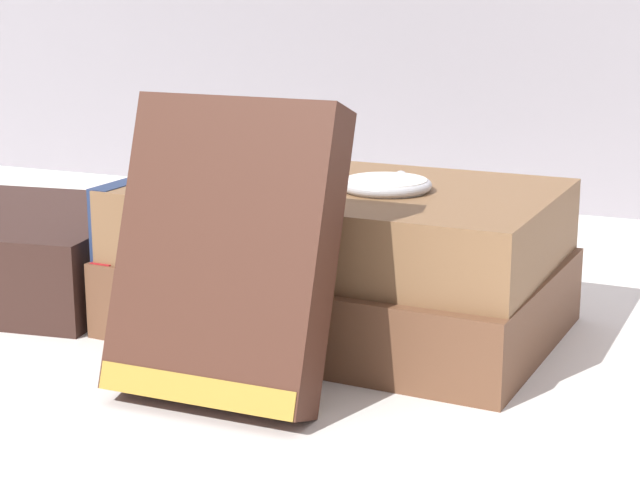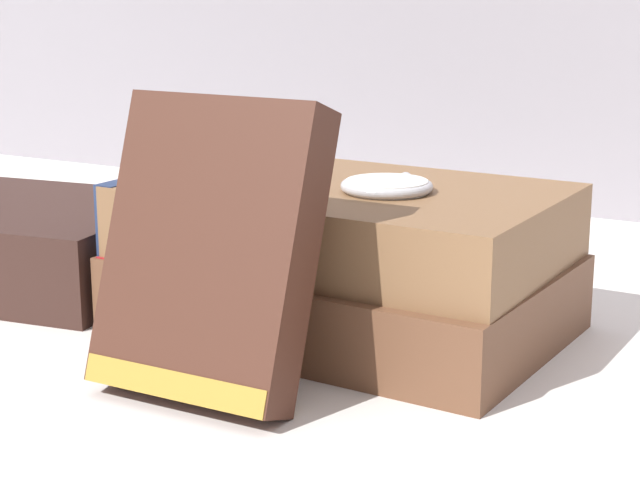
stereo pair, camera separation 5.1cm
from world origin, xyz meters
name	(u,v)px [view 2 (the right image)]	position (x,y,z in m)	size (l,w,h in m)	color
ground_plane	(322,341)	(0.00, 0.00, 0.00)	(3.00, 3.00, 0.00)	silver
book_flat_bottom	(339,292)	(0.00, 0.02, 0.02)	(0.23, 0.16, 0.04)	brown
book_flat_top	(332,219)	(-0.01, 0.03, 0.06)	(0.22, 0.14, 0.04)	brown
book_leaning_front	(209,261)	(-0.01, -0.08, 0.06)	(0.09, 0.07, 0.13)	#422319
pocket_watch	(387,186)	(0.03, 0.02, 0.08)	(0.05, 0.05, 0.01)	white
reading_glasses	(399,246)	(-0.05, 0.19, 0.00)	(0.11, 0.05, 0.00)	#4C3828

